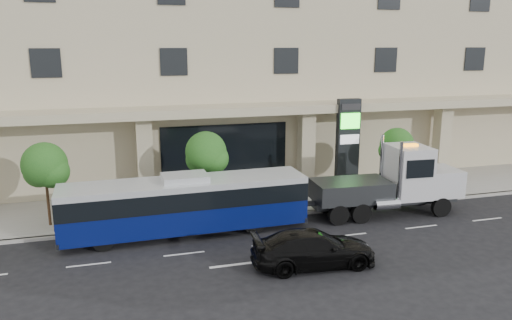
{
  "coord_description": "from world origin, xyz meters",
  "views": [
    {
      "loc": [
        -6.63,
        -22.02,
        9.0
      ],
      "look_at": [
        0.31,
        2.0,
        3.19
      ],
      "focal_mm": 35.0,
      "sensor_mm": 36.0,
      "label": 1
    }
  ],
  "objects": [
    {
      "name": "ground",
      "position": [
        0.0,
        0.0,
        0.0
      ],
      "size": [
        120.0,
        120.0,
        0.0
      ],
      "primitive_type": "plane",
      "color": "black",
      "rests_on": "ground"
    },
    {
      "name": "sidewalk",
      "position": [
        0.0,
        5.0,
        0.07
      ],
      "size": [
        120.0,
        6.0,
        0.15
      ],
      "primitive_type": "cube",
      "color": "gray",
      "rests_on": "ground"
    },
    {
      "name": "curb",
      "position": [
        0.0,
        2.0,
        0.07
      ],
      "size": [
        120.0,
        0.3,
        0.15
      ],
      "primitive_type": "cube",
      "color": "gray",
      "rests_on": "ground"
    },
    {
      "name": "convention_center",
      "position": [
        -0.0,
        15.42,
        9.97
      ],
      "size": [
        60.0,
        17.6,
        20.0
      ],
      "color": "#C1B090",
      "rests_on": "ground"
    },
    {
      "name": "tree_left",
      "position": [
        -9.97,
        3.59,
        3.11
      ],
      "size": [
        2.27,
        2.2,
        4.22
      ],
      "color": "#422B19",
      "rests_on": "sidewalk"
    },
    {
      "name": "tree_mid",
      "position": [
        -1.97,
        3.59,
        3.26
      ],
      "size": [
        2.28,
        2.2,
        4.38
      ],
      "color": "#422B19",
      "rests_on": "sidewalk"
    },
    {
      "name": "tree_right",
      "position": [
        9.53,
        3.59,
        3.04
      ],
      "size": [
        2.1,
        2.0,
        4.04
      ],
      "color": "#422B19",
      "rests_on": "sidewalk"
    },
    {
      "name": "city_bus",
      "position": [
        -3.53,
        0.94,
        1.51
      ],
      "size": [
        11.77,
        2.69,
        2.97
      ],
      "rotation": [
        0.0,
        0.0,
        0.02
      ],
      "color": "black",
      "rests_on": "ground"
    },
    {
      "name": "tow_truck",
      "position": [
        7.64,
        0.74,
        1.73
      ],
      "size": [
        9.25,
        2.74,
        4.2
      ],
      "rotation": [
        0.0,
        0.0,
        -0.06
      ],
      "color": "#2D3033",
      "rests_on": "ground"
    },
    {
      "name": "black_sedan",
      "position": [
        1.02,
        -4.15,
        0.75
      ],
      "size": [
        5.34,
        2.49,
        1.51
      ],
      "primitive_type": "imported",
      "rotation": [
        0.0,
        0.0,
        1.5
      ],
      "color": "black",
      "rests_on": "ground"
    },
    {
      "name": "signage_pylon",
      "position": [
        7.17,
        5.38,
        3.02
      ],
      "size": [
        1.43,
        0.57,
        5.65
      ],
      "rotation": [
        0.0,
        0.0,
        -0.03
      ],
      "color": "black",
      "rests_on": "sidewalk"
    }
  ]
}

